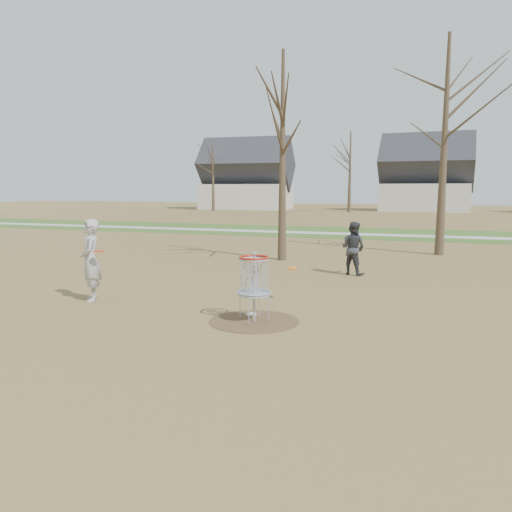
{
  "coord_description": "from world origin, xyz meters",
  "views": [
    {
      "loc": [
        3.31,
        -9.07,
        2.62
      ],
      "look_at": [
        -0.5,
        1.5,
        1.1
      ],
      "focal_mm": 35.0,
      "sensor_mm": 36.0,
      "label": 1
    }
  ],
  "objects_px": {
    "disc_grounded": "(251,314)",
    "player_throwing": "(353,248)",
    "player_standing": "(91,260)",
    "disc_golf_basket": "(254,276)"
  },
  "relations": [
    {
      "from": "player_standing",
      "to": "disc_grounded",
      "type": "height_order",
      "value": "player_standing"
    },
    {
      "from": "player_standing",
      "to": "player_throwing",
      "type": "xyz_separation_m",
      "value": [
        5.21,
        5.73,
        -0.14
      ]
    },
    {
      "from": "disc_grounded",
      "to": "disc_golf_basket",
      "type": "xyz_separation_m",
      "value": [
        0.22,
        -0.44,
        0.89
      ]
    },
    {
      "from": "disc_grounded",
      "to": "player_throwing",
      "type": "bearing_deg",
      "value": 78.25
    },
    {
      "from": "player_standing",
      "to": "disc_golf_basket",
      "type": "relative_size",
      "value": 1.42
    },
    {
      "from": "player_standing",
      "to": "disc_grounded",
      "type": "relative_size",
      "value": 8.71
    },
    {
      "from": "player_throwing",
      "to": "disc_grounded",
      "type": "bearing_deg",
      "value": 98.45
    },
    {
      "from": "player_throwing",
      "to": "disc_golf_basket",
      "type": "height_order",
      "value": "player_throwing"
    },
    {
      "from": "player_throwing",
      "to": "disc_golf_basket",
      "type": "relative_size",
      "value": 1.21
    },
    {
      "from": "player_standing",
      "to": "disc_grounded",
      "type": "bearing_deg",
      "value": 52.86
    }
  ]
}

